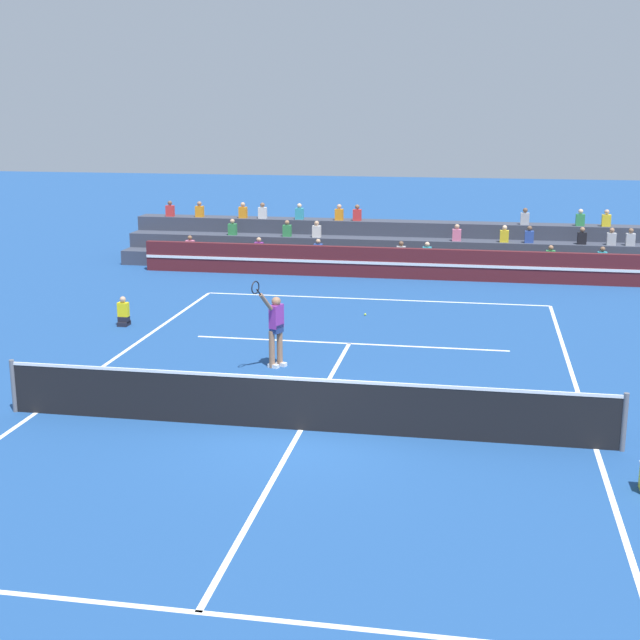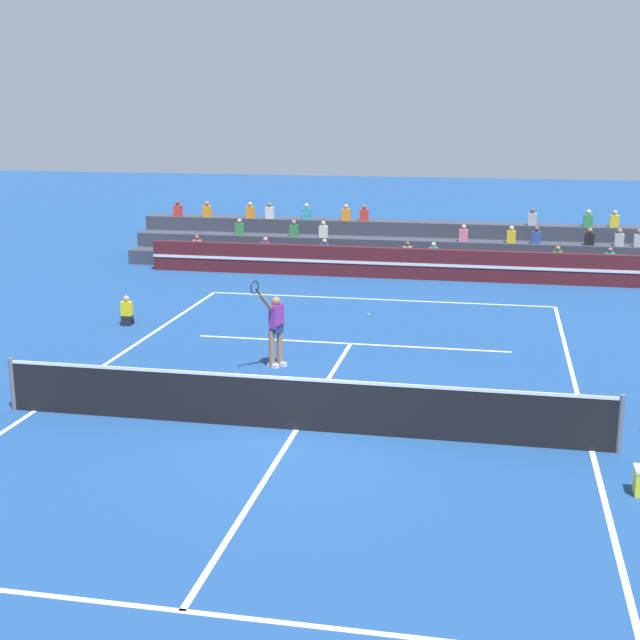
# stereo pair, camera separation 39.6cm
# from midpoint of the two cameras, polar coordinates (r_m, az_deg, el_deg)

# --- Properties ---
(ground_plane) EXTENTS (120.00, 120.00, 0.00)m
(ground_plane) POSITION_cam_midpoint_polar(r_m,az_deg,el_deg) (17.31, -1.90, -7.05)
(ground_plane) COLOR navy
(court_lines) EXTENTS (11.10, 23.90, 0.01)m
(court_lines) POSITION_cam_midpoint_polar(r_m,az_deg,el_deg) (17.31, -1.90, -7.04)
(court_lines) COLOR white
(court_lines) RESTS_ON ground
(tennis_net) EXTENTS (12.00, 0.10, 1.10)m
(tennis_net) POSITION_cam_midpoint_polar(r_m,az_deg,el_deg) (17.13, -1.92, -5.35)
(tennis_net) COLOR slate
(tennis_net) RESTS_ON ground
(sponsor_banner_wall) EXTENTS (18.00, 0.26, 1.10)m
(sponsor_banner_wall) POSITION_cam_midpoint_polar(r_m,az_deg,el_deg) (32.02, 3.91, 3.67)
(sponsor_banner_wall) COLOR #51191E
(sponsor_banner_wall) RESTS_ON ground
(bleacher_stand) EXTENTS (20.82, 2.85, 2.28)m
(bleacher_stand) POSITION_cam_midpoint_polar(r_m,az_deg,el_deg) (34.49, 4.41, 4.56)
(bleacher_stand) COLOR #383D4C
(bleacher_stand) RESTS_ON ground
(ball_kid_courtside) EXTENTS (0.30, 0.36, 0.84)m
(ball_kid_courtside) POSITION_cam_midpoint_polar(r_m,az_deg,el_deg) (25.76, -12.89, 0.36)
(ball_kid_courtside) COLOR black
(ball_kid_courtside) RESTS_ON ground
(tennis_player) EXTENTS (0.62, 1.27, 2.30)m
(tennis_player) POSITION_cam_midpoint_polar(r_m,az_deg,el_deg) (21.07, -3.40, -0.46)
(tennis_player) COLOR #9E7051
(tennis_player) RESTS_ON ground
(tennis_ball) EXTENTS (0.07, 0.07, 0.07)m
(tennis_ball) POSITION_cam_midpoint_polar(r_m,az_deg,el_deg) (26.40, 2.48, 0.36)
(tennis_ball) COLOR #C6DB33
(tennis_ball) RESTS_ON ground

